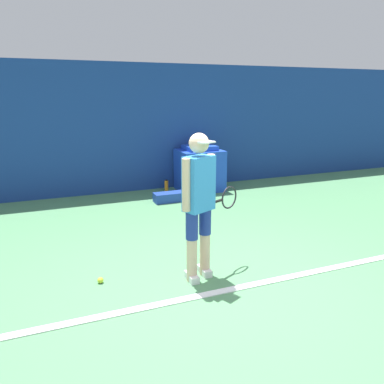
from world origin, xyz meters
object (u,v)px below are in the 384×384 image
Objects in this scene: tennis_player at (199,200)px; tennis_ball at (100,280)px; covered_chair at (200,169)px; water_bottle at (166,186)px; equipment_bag at (172,197)px.

tennis_player reaches higher than tennis_ball.
covered_chair is at bearing 52.49° from tennis_ball.
covered_chair reaches higher than water_bottle.
tennis_ball is 4.15m from water_bottle.
tennis_ball is 0.10× the size of equipment_bag.
tennis_player is at bearing -112.98° from covered_chair.
covered_chair is at bearing 36.39° from equipment_bag.
covered_chair reaches higher than equipment_bag.
equipment_bag is at bearing -100.62° from water_bottle.
equipment_bag is (-0.88, -0.65, -0.38)m from covered_chair.
water_bottle is at bearing 170.55° from covered_chair.
tennis_player is at bearing -102.61° from water_bottle.
tennis_player is at bearing -14.15° from tennis_ball.
tennis_player is 2.39× the size of equipment_bag.
tennis_ball is at bearing 141.21° from tennis_player.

